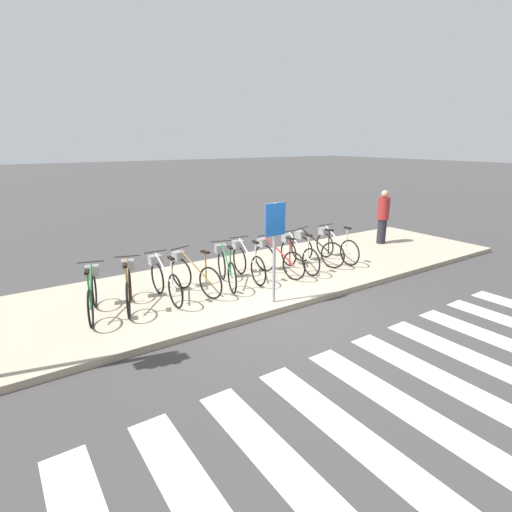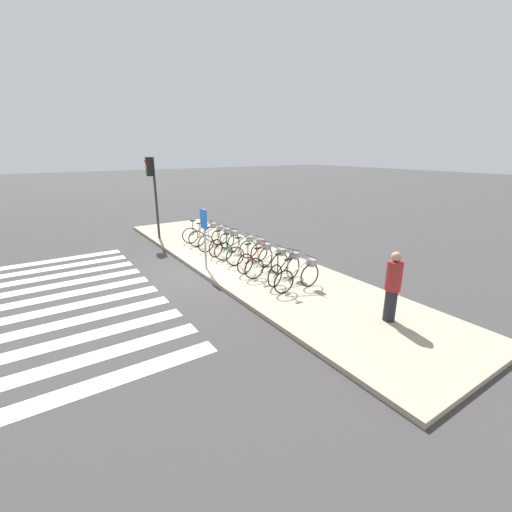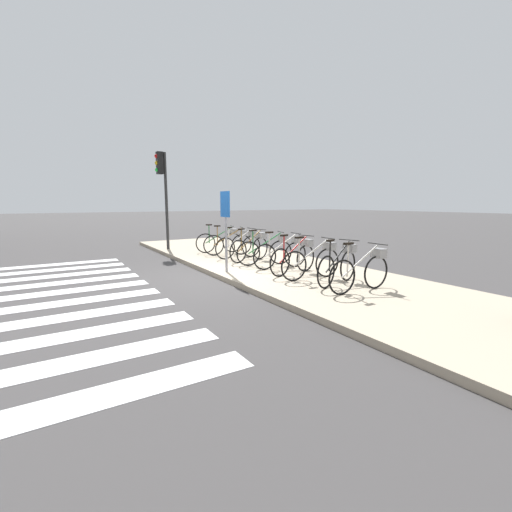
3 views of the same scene
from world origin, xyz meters
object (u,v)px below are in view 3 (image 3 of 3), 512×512
at_px(parked_bicycle_1, 231,242).
at_px(parked_bicycle_2, 241,244).
at_px(parked_bicycle_8, 340,263).
at_px(sign_post, 226,217).
at_px(parked_bicycle_6, 296,256).
at_px(parked_bicycle_7, 315,260).
at_px(parked_bicycle_4, 268,249).
at_px(parked_bicycle_9, 364,269).
at_px(parked_bicycle_0, 222,240).
at_px(parked_bicycle_5, 284,252).
at_px(traffic_light, 162,180).
at_px(parked_bicycle_3, 252,246).

bearing_deg(parked_bicycle_1, parked_bicycle_2, 0.21).
height_order(parked_bicycle_1, parked_bicycle_8, same).
relative_size(parked_bicycle_2, sign_post, 0.81).
xyz_separation_m(parked_bicycle_2, parked_bicycle_6, (2.70, -0.03, 0.00)).
relative_size(parked_bicycle_7, sign_post, 0.81).
bearing_deg(parked_bicycle_2, parked_bicycle_4, 1.62).
height_order(parked_bicycle_9, sign_post, sign_post).
xyz_separation_m(parked_bicycle_0, parked_bicycle_9, (5.98, 0.05, 0.00)).
xyz_separation_m(parked_bicycle_2, parked_bicycle_5, (2.00, 0.12, 0.00)).
bearing_deg(parked_bicycle_1, sign_post, -29.71).
distance_m(parked_bicycle_4, sign_post, 1.67).
distance_m(parked_bicycle_2, parked_bicycle_8, 3.98).
bearing_deg(parked_bicycle_6, traffic_light, -166.66).
xyz_separation_m(parked_bicycle_1, parked_bicycle_9, (5.33, 0.05, 0.00)).
relative_size(parked_bicycle_8, parked_bicycle_9, 0.97).
bearing_deg(parked_bicycle_5, parked_bicycle_2, -176.42).
bearing_deg(parked_bicycle_0, parked_bicycle_9, 0.48).
bearing_deg(parked_bicycle_1, parked_bicycle_8, 1.32).
height_order(parked_bicycle_2, parked_bicycle_7, same).
distance_m(parked_bicycle_7, parked_bicycle_8, 0.65).
bearing_deg(parked_bicycle_1, parked_bicycle_9, 0.53).
bearing_deg(parked_bicycle_6, parked_bicycle_8, 5.97).
bearing_deg(parked_bicycle_9, parked_bicycle_4, -179.87).
bearing_deg(parked_bicycle_9, traffic_light, -169.39).
xyz_separation_m(parked_bicycle_3, sign_post, (1.07, -1.36, 0.89)).
xyz_separation_m(parked_bicycle_5, parked_bicycle_8, (1.98, -0.02, 0.00)).
relative_size(parked_bicycle_0, sign_post, 0.78).
xyz_separation_m(parked_bicycle_1, parked_bicycle_5, (2.68, 0.13, 0.00)).
xyz_separation_m(parked_bicycle_4, traffic_light, (-4.50, -1.44, 2.01)).
height_order(parked_bicycle_3, parked_bicycle_5, same).
distance_m(parked_bicycle_9, traffic_light, 8.13).
height_order(parked_bicycle_8, parked_bicycle_9, same).
height_order(parked_bicycle_6, parked_bicycle_7, same).
relative_size(parked_bicycle_2, parked_bicycle_4, 1.03).
bearing_deg(parked_bicycle_8, parked_bicycle_5, 179.43).
bearing_deg(parked_bicycle_8, parked_bicycle_9, -4.95).
relative_size(parked_bicycle_5, sign_post, 0.81).
distance_m(parked_bicycle_5, parked_bicycle_8, 1.98).
xyz_separation_m(parked_bicycle_6, sign_post, (-1.02, -1.32, 0.89)).
xyz_separation_m(parked_bicycle_5, parked_bicycle_7, (1.35, -0.14, 0.00)).
bearing_deg(parked_bicycle_8, parked_bicycle_6, -174.03).
bearing_deg(traffic_light, parked_bicycle_7, 12.15).
height_order(parked_bicycle_1, parked_bicycle_5, same).
xyz_separation_m(parked_bicycle_6, traffic_light, (-5.79, -1.37, 2.01)).
bearing_deg(parked_bicycle_1, parked_bicycle_6, -0.46).
bearing_deg(parked_bicycle_5, parked_bicycle_7, -6.04).
relative_size(parked_bicycle_1, parked_bicycle_2, 0.96).
xyz_separation_m(parked_bicycle_0, parked_bicycle_5, (3.33, 0.13, 0.00)).
relative_size(parked_bicycle_6, traffic_light, 0.45).
distance_m(parked_bicycle_3, parked_bicycle_7, 2.74).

